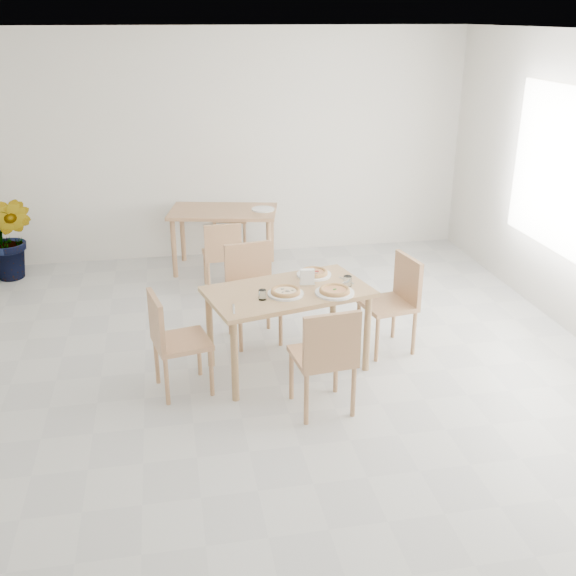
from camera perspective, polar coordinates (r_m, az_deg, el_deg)
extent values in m
plane|color=beige|center=(5.76, -0.72, -8.26)|extent=(7.00, 7.00, 0.00)
plane|color=white|center=(4.97, -0.88, 20.80)|extent=(7.00, 7.00, 0.00)
plane|color=silver|center=(8.57, -4.90, 11.91)|extent=(6.00, 0.00, 6.00)
plane|color=silver|center=(2.23, 16.08, -21.91)|extent=(6.00, 0.00, 6.00)
cube|color=tan|center=(5.72, 0.00, -0.33)|extent=(1.50, 1.07, 0.04)
cylinder|color=tan|center=(5.41, -4.54, -6.20)|extent=(0.06, 0.06, 0.71)
cylinder|color=tan|center=(5.88, 6.71, -3.84)|extent=(0.06, 0.06, 0.71)
cylinder|color=tan|center=(5.94, -6.64, -3.54)|extent=(0.06, 0.06, 0.71)
cylinder|color=tan|center=(6.37, 3.83, -1.59)|extent=(0.06, 0.06, 0.71)
cube|color=tan|center=(5.25, 2.92, -5.79)|extent=(0.49, 0.49, 0.04)
cube|color=tan|center=(4.98, 3.75, -4.46)|extent=(0.45, 0.09, 0.43)
cylinder|color=tan|center=(5.59, 4.07, -6.80)|extent=(0.04, 0.04, 0.44)
cylinder|color=tan|center=(5.47, 0.29, -7.38)|extent=(0.04, 0.04, 0.44)
cylinder|color=tan|center=(5.28, 5.56, -8.72)|extent=(0.04, 0.04, 0.44)
cylinder|color=tan|center=(5.16, 1.56, -9.39)|extent=(0.04, 0.04, 0.44)
cube|color=tan|center=(6.34, -2.86, -0.61)|extent=(0.51, 0.51, 0.04)
cube|color=tan|center=(6.44, -3.41, 2.01)|extent=(0.45, 0.11, 0.43)
cylinder|color=tan|center=(6.23, -4.04, -3.55)|extent=(0.04, 0.04, 0.44)
cylinder|color=tan|center=(6.32, -0.63, -3.07)|extent=(0.04, 0.04, 0.44)
cylinder|color=tan|center=(6.57, -4.92, -2.16)|extent=(0.04, 0.04, 0.44)
cylinder|color=tan|center=(6.66, -1.68, -1.72)|extent=(0.04, 0.04, 0.44)
cube|color=tan|center=(5.57, -8.97, -4.52)|extent=(0.51, 0.51, 0.04)
cube|color=tan|center=(5.44, -11.09, -2.73)|extent=(0.13, 0.43, 0.41)
cylinder|color=tan|center=(5.56, -6.50, -7.13)|extent=(0.04, 0.04, 0.42)
cylinder|color=tan|center=(5.88, -7.53, -5.49)|extent=(0.04, 0.04, 0.42)
cylinder|color=tan|center=(5.49, -10.22, -7.79)|extent=(0.04, 0.04, 0.42)
cylinder|color=tan|center=(5.81, -11.06, -6.08)|extent=(0.04, 0.04, 0.42)
cube|color=tan|center=(6.23, 8.39, -1.40)|extent=(0.51, 0.51, 0.04)
cube|color=tan|center=(6.24, 10.12, 0.81)|extent=(0.12, 0.44, 0.42)
cylinder|color=tan|center=(6.40, 5.98, -2.95)|extent=(0.04, 0.04, 0.43)
cylinder|color=tan|center=(6.10, 7.54, -4.35)|extent=(0.04, 0.04, 0.43)
cylinder|color=tan|center=(6.56, 8.94, -2.43)|extent=(0.04, 0.04, 0.43)
cylinder|color=tan|center=(6.27, 10.61, -3.77)|extent=(0.04, 0.04, 0.43)
cylinder|color=white|center=(5.64, 3.97, -0.40)|extent=(0.33, 0.33, 0.02)
cylinder|color=white|center=(5.61, -0.21, -0.49)|extent=(0.30, 0.30, 0.02)
cylinder|color=white|center=(6.02, 2.22, 1.14)|extent=(0.31, 0.31, 0.02)
cylinder|color=tan|center=(5.63, 3.97, -0.26)|extent=(0.32, 0.32, 0.01)
torus|color=tan|center=(5.63, 3.98, -0.16)|extent=(0.32, 0.32, 0.03)
cylinder|color=#CB5D23|center=(5.63, 3.98, -0.17)|extent=(0.24, 0.24, 0.01)
ellipsoid|color=#256216|center=(5.63, 3.98, -0.11)|extent=(0.05, 0.05, 0.01)
cylinder|color=tan|center=(5.60, -0.21, -0.35)|extent=(0.27, 0.27, 0.01)
torus|color=tan|center=(5.60, -0.21, -0.25)|extent=(0.28, 0.28, 0.03)
cylinder|color=beige|center=(5.60, -0.21, -0.26)|extent=(0.21, 0.21, 0.01)
cylinder|color=tan|center=(6.01, 2.22, 1.27)|extent=(0.28, 0.28, 0.01)
torus|color=tan|center=(6.01, 2.22, 1.36)|extent=(0.28, 0.28, 0.03)
cylinder|color=#CB5D23|center=(6.01, 2.22, 1.35)|extent=(0.21, 0.21, 0.01)
cylinder|color=white|center=(5.78, 5.06, 0.57)|extent=(0.07, 0.07, 0.09)
cylinder|color=white|center=(5.50, -2.18, -0.58)|extent=(0.06, 0.06, 0.08)
cube|color=silver|center=(5.80, 1.64, 0.31)|extent=(0.14, 0.08, 0.01)
cube|color=white|center=(5.78, 1.64, 0.98)|extent=(0.12, 0.06, 0.13)
cube|color=silver|center=(5.92, 4.97, 0.64)|extent=(0.10, 0.19, 0.01)
cube|color=silver|center=(5.35, -4.61, -1.80)|extent=(0.03, 0.19, 0.01)
cube|color=tan|center=(8.12, -5.52, 6.46)|extent=(1.39, 0.97, 0.04)
cylinder|color=tan|center=(8.05, -9.63, 3.30)|extent=(0.06, 0.06, 0.71)
cylinder|color=tan|center=(7.91, -1.63, 3.27)|extent=(0.06, 0.06, 0.71)
cylinder|color=tan|center=(8.59, -8.91, 4.56)|extent=(0.06, 0.06, 0.71)
cylinder|color=tan|center=(8.46, -1.41, 4.54)|extent=(0.06, 0.06, 0.71)
cube|color=tan|center=(7.61, -5.65, 2.84)|extent=(0.42, 0.42, 0.04)
cube|color=tan|center=(7.37, -5.53, 3.94)|extent=(0.40, 0.05, 0.38)
cylinder|color=tan|center=(7.86, -4.51, 1.86)|extent=(0.03, 0.03, 0.39)
cylinder|color=tan|center=(7.82, -7.01, 1.66)|extent=(0.03, 0.03, 0.39)
cylinder|color=tan|center=(7.54, -4.12, 0.97)|extent=(0.03, 0.03, 0.39)
cylinder|color=tan|center=(7.50, -6.73, 0.76)|extent=(0.03, 0.03, 0.39)
cube|color=tan|center=(8.85, -4.68, 6.04)|extent=(0.59, 0.59, 0.04)
cube|color=tan|center=(8.98, -4.42, 7.88)|extent=(0.45, 0.20, 0.44)
cylinder|color=tan|center=(8.79, -6.18, 4.20)|extent=(0.04, 0.04, 0.45)
cylinder|color=tan|center=(8.70, -3.68, 4.09)|extent=(0.04, 0.04, 0.45)
cylinder|color=tan|center=(9.15, -5.55, 4.95)|extent=(0.04, 0.04, 0.45)
cylinder|color=tan|center=(9.06, -3.14, 4.85)|extent=(0.04, 0.04, 0.45)
cylinder|color=white|center=(8.08, -2.13, 6.68)|extent=(0.27, 0.27, 0.02)
imported|color=#235F1C|center=(8.49, -22.47, 3.91)|extent=(0.66, 0.59, 1.00)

